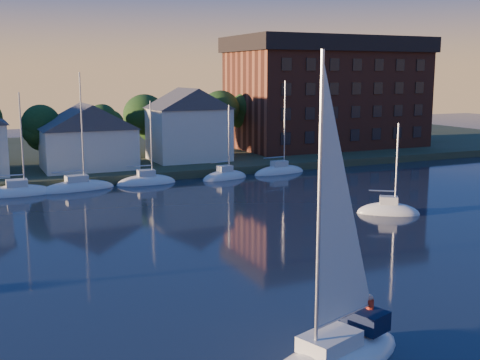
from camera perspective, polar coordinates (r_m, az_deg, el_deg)
shoreline_land at (r=96.34m, az=-12.58°, el=2.24°), size 160.00×50.00×2.00m
wooden_dock at (r=74.25m, az=-8.82°, el=0.09°), size 120.00×3.00×1.00m
clubhouse_centre at (r=77.04m, az=-14.25°, el=4.11°), size 11.55×8.40×8.08m
clubhouse_east at (r=82.53m, az=-4.91°, el=5.36°), size 10.50×8.40×9.80m
condo_block at (r=99.26m, az=8.26°, el=8.28°), size 31.00×17.00×17.40m
tree_line at (r=84.47m, az=-9.70°, el=6.17°), size 93.40×5.40×8.90m
moored_fleet at (r=69.03m, az=-17.74°, el=-0.95°), size 63.50×2.40×12.05m
hero_sailboat at (r=27.59m, az=8.67°, el=-16.07°), size 10.00×6.00×14.74m
drifting_sailboat_right at (r=56.86m, az=13.88°, el=-3.05°), size 5.74×4.80×9.45m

